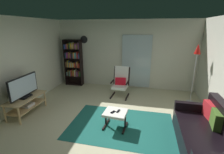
{
  "coord_description": "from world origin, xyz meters",
  "views": [
    {
      "loc": [
        0.89,
        -3.32,
        2.31
      ],
      "look_at": [
        -0.01,
        0.7,
        1.04
      ],
      "focal_mm": 26.04,
      "sensor_mm": 36.0,
      "label": 1
    }
  ],
  "objects_px": {
    "bookshelf_near_tv": "(74,61)",
    "ottoman": "(115,114)",
    "tv_stand": "(26,103)",
    "television": "(24,87)",
    "leather_sofa": "(209,136)",
    "cell_phone": "(113,112)",
    "tv_remote": "(118,111)",
    "floor_lamp_by_shelf": "(197,55)",
    "wall_clock": "(84,39)",
    "lounge_armchair": "(121,81)"
  },
  "relations": [
    {
      "from": "tv_remote",
      "to": "leather_sofa",
      "type": "bearing_deg",
      "value": 5.01
    },
    {
      "from": "tv_stand",
      "to": "cell_phone",
      "type": "distance_m",
      "value": 2.47
    },
    {
      "from": "leather_sofa",
      "to": "cell_phone",
      "type": "relative_size",
      "value": 13.16
    },
    {
      "from": "television",
      "to": "lounge_armchair",
      "type": "bearing_deg",
      "value": 38.23
    },
    {
      "from": "tv_stand",
      "to": "floor_lamp_by_shelf",
      "type": "relative_size",
      "value": 0.61
    },
    {
      "from": "cell_phone",
      "to": "wall_clock",
      "type": "bearing_deg",
      "value": 149.9
    },
    {
      "from": "ottoman",
      "to": "floor_lamp_by_shelf",
      "type": "distance_m",
      "value": 3.04
    },
    {
      "from": "tv_stand",
      "to": "wall_clock",
      "type": "relative_size",
      "value": 3.93
    },
    {
      "from": "ottoman",
      "to": "wall_clock",
      "type": "xyz_separation_m",
      "value": [
        -1.84,
        2.8,
        1.51
      ]
    },
    {
      "from": "ottoman",
      "to": "tv_remote",
      "type": "bearing_deg",
      "value": 24.06
    },
    {
      "from": "bookshelf_near_tv",
      "to": "wall_clock",
      "type": "bearing_deg",
      "value": 19.02
    },
    {
      "from": "bookshelf_near_tv",
      "to": "ottoman",
      "type": "relative_size",
      "value": 3.33
    },
    {
      "from": "cell_phone",
      "to": "lounge_armchair",
      "type": "bearing_deg",
      "value": 122.15
    },
    {
      "from": "bookshelf_near_tv",
      "to": "tv_remote",
      "type": "bearing_deg",
      "value": -48.29
    },
    {
      "from": "bookshelf_near_tv",
      "to": "floor_lamp_by_shelf",
      "type": "distance_m",
      "value": 4.46
    },
    {
      "from": "leather_sofa",
      "to": "ottoman",
      "type": "distance_m",
      "value": 1.93
    },
    {
      "from": "bookshelf_near_tv",
      "to": "cell_phone",
      "type": "xyz_separation_m",
      "value": [
        2.23,
        -2.69,
        -0.57
      ]
    },
    {
      "from": "television",
      "to": "ottoman",
      "type": "height_order",
      "value": "television"
    },
    {
      "from": "bookshelf_near_tv",
      "to": "tv_stand",
      "type": "bearing_deg",
      "value": -95.22
    },
    {
      "from": "tv_stand",
      "to": "cell_phone",
      "type": "xyz_separation_m",
      "value": [
        2.46,
        -0.13,
        0.09
      ]
    },
    {
      "from": "bookshelf_near_tv",
      "to": "floor_lamp_by_shelf",
      "type": "height_order",
      "value": "floor_lamp_by_shelf"
    },
    {
      "from": "tv_stand",
      "to": "tv_remote",
      "type": "height_order",
      "value": "tv_stand"
    },
    {
      "from": "ottoman",
      "to": "cell_phone",
      "type": "relative_size",
      "value": 3.97
    },
    {
      "from": "leather_sofa",
      "to": "ottoman",
      "type": "height_order",
      "value": "leather_sofa"
    },
    {
      "from": "television",
      "to": "cell_phone",
      "type": "bearing_deg",
      "value": -3.03
    },
    {
      "from": "leather_sofa",
      "to": "bookshelf_near_tv",
      "type": "bearing_deg",
      "value": 144.18
    },
    {
      "from": "tv_remote",
      "to": "cell_phone",
      "type": "distance_m",
      "value": 0.13
    },
    {
      "from": "tv_remote",
      "to": "wall_clock",
      "type": "xyz_separation_m",
      "value": [
        -1.91,
        2.77,
        1.43
      ]
    },
    {
      "from": "tv_remote",
      "to": "cell_phone",
      "type": "bearing_deg",
      "value": -131.65
    },
    {
      "from": "tv_stand",
      "to": "wall_clock",
      "type": "distance_m",
      "value": 3.18
    },
    {
      "from": "bookshelf_near_tv",
      "to": "floor_lamp_by_shelf",
      "type": "xyz_separation_m",
      "value": [
        4.36,
        -0.77,
        0.53
      ]
    },
    {
      "from": "tv_stand",
      "to": "leather_sofa",
      "type": "xyz_separation_m",
      "value": [
        4.41,
        -0.45,
        -0.02
      ]
    },
    {
      "from": "tv_stand",
      "to": "bookshelf_near_tv",
      "type": "bearing_deg",
      "value": 84.78
    },
    {
      "from": "cell_phone",
      "to": "floor_lamp_by_shelf",
      "type": "relative_size",
      "value": 0.08
    },
    {
      "from": "tv_stand",
      "to": "ottoman",
      "type": "bearing_deg",
      "value": -2.04
    },
    {
      "from": "cell_phone",
      "to": "leather_sofa",
      "type": "bearing_deg",
      "value": 18.25
    },
    {
      "from": "leather_sofa",
      "to": "tv_remote",
      "type": "distance_m",
      "value": 1.88
    },
    {
      "from": "floor_lamp_by_shelf",
      "to": "wall_clock",
      "type": "relative_size",
      "value": 6.39
    },
    {
      "from": "lounge_armchair",
      "to": "ottoman",
      "type": "height_order",
      "value": "lounge_armchair"
    },
    {
      "from": "bookshelf_near_tv",
      "to": "wall_clock",
      "type": "distance_m",
      "value": 0.98
    },
    {
      "from": "lounge_armchair",
      "to": "wall_clock",
      "type": "xyz_separation_m",
      "value": [
        -1.64,
        0.9,
        1.32
      ]
    },
    {
      "from": "tv_stand",
      "to": "lounge_armchair",
      "type": "distance_m",
      "value": 2.95
    },
    {
      "from": "television",
      "to": "lounge_armchair",
      "type": "height_order",
      "value": "television"
    },
    {
      "from": "tv_stand",
      "to": "wall_clock",
      "type": "bearing_deg",
      "value": 76.17
    },
    {
      "from": "tv_stand",
      "to": "bookshelf_near_tv",
      "type": "xyz_separation_m",
      "value": [
        0.23,
        2.56,
        0.66
      ]
    },
    {
      "from": "tv_remote",
      "to": "cell_phone",
      "type": "height_order",
      "value": "tv_remote"
    },
    {
      "from": "cell_phone",
      "to": "ottoman",
      "type": "bearing_deg",
      "value": 66.75
    },
    {
      "from": "bookshelf_near_tv",
      "to": "lounge_armchair",
      "type": "bearing_deg",
      "value": -19.76
    },
    {
      "from": "television",
      "to": "leather_sofa",
      "type": "xyz_separation_m",
      "value": [
        4.41,
        -0.45,
        -0.47
      ]
    },
    {
      "from": "floor_lamp_by_shelf",
      "to": "wall_clock",
      "type": "height_order",
      "value": "wall_clock"
    }
  ]
}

